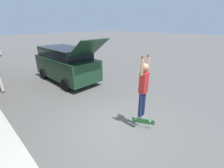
% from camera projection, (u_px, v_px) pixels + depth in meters
% --- Properties ---
extents(ground_plane, '(120.00, 120.00, 0.00)m').
position_uv_depth(ground_plane, '(117.00, 125.00, 5.44)').
color(ground_plane, '#54514F').
extents(suv_parked, '(2.12, 5.26, 2.78)m').
position_uv_depth(suv_parked, '(66.00, 63.00, 9.36)').
color(suv_parked, '#193823').
rests_on(suv_parked, ground_plane).
extents(skateboarder, '(0.41, 0.24, 2.07)m').
position_uv_depth(skateboarder, '(143.00, 86.00, 4.69)').
color(skateboarder, '#192347').
rests_on(skateboarder, ground_plane).
extents(skateboard, '(0.36, 0.72, 0.28)m').
position_uv_depth(skateboard, '(143.00, 121.00, 5.24)').
color(skateboard, '#337F3D').
rests_on(skateboard, ground_plane).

